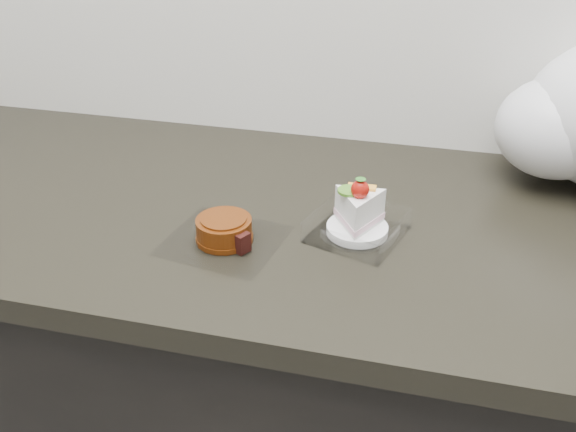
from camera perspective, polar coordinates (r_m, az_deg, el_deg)
The scene contains 3 objects.
counter at distance 1.32m, azimuth 2.62°, elevation -16.94°, with size 2.04×0.64×0.90m.
cake_tray at distance 0.97m, azimuth 6.22°, elevation -0.32°, with size 0.16×0.16×0.10m.
mooncake_wrap at distance 0.96m, azimuth -5.64°, elevation -1.43°, with size 0.19×0.18×0.04m.
Camera 1 is at (0.16, 0.81, 1.42)m, focal length 40.00 mm.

